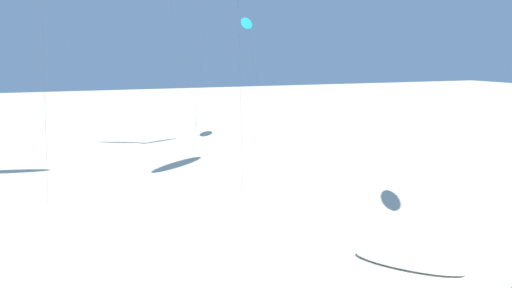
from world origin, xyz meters
TOP-DOWN VIEW (x-y plane):
  - flying_kite_7 at (16.02, 56.19)m, footprint 3.85×4.65m
  - grounded_kite_2 at (10.59, 18.03)m, footprint 5.03×5.48m

SIDE VIEW (x-z plane):
  - grounded_kite_2 at x=10.59m, z-range 0.00..0.29m
  - flying_kite_7 at x=16.02m, z-range 6.68..22.41m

